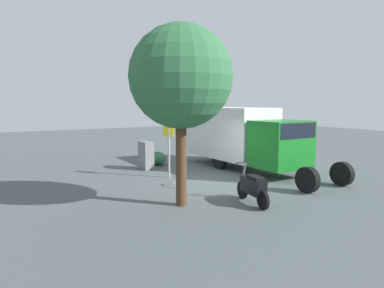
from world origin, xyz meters
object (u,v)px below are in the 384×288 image
object	(u,v)px
box_truck_near	(244,135)
motorcycle	(253,187)
utility_cabinet	(146,155)
bike_rack_hoop	(177,186)
stop_sign	(169,130)
street_tree	(181,77)

from	to	relation	value
box_truck_near	motorcycle	size ratio (longest dim) A/B	4.59
motorcycle	box_truck_near	bearing A→B (deg)	-25.20
box_truck_near	utility_cabinet	distance (m)	4.61
box_truck_near	bike_rack_hoop	world-z (taller)	box_truck_near
stop_sign	box_truck_near	bearing A→B (deg)	-90.99
box_truck_near	utility_cabinet	bearing A→B (deg)	-120.57
box_truck_near	bike_rack_hoop	distance (m)	4.79
motorcycle	street_tree	bearing A→B (deg)	73.64
motorcycle	utility_cabinet	bearing A→B (deg)	15.87
street_tree	bike_rack_hoop	size ratio (longest dim) A/B	6.29
stop_sign	bike_rack_hoop	xyz separation A→B (m)	(-1.53, 0.43, -1.97)
box_truck_near	stop_sign	world-z (taller)	stop_sign
box_truck_near	utility_cabinet	world-z (taller)	box_truck_near
motorcycle	street_tree	distance (m)	3.94
motorcycle	street_tree	size ratio (longest dim) A/B	0.34
street_tree	utility_cabinet	bearing A→B (deg)	-13.11
utility_cabinet	bike_rack_hoop	distance (m)	3.76
motorcycle	street_tree	xyz separation A→B (m)	(1.00, 1.94, 3.28)
street_tree	motorcycle	bearing A→B (deg)	-117.31
stop_sign	utility_cabinet	size ratio (longest dim) A/B	2.29
utility_cabinet	bike_rack_hoop	xyz separation A→B (m)	(-3.68, 0.34, -0.64)
stop_sign	motorcycle	bearing A→B (deg)	-173.88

